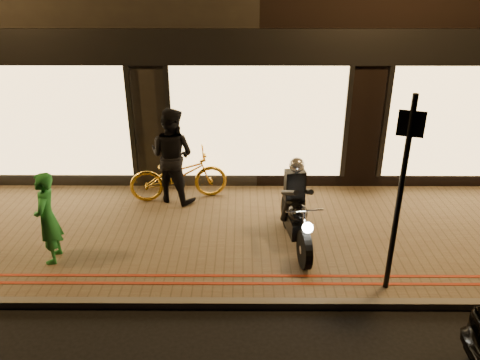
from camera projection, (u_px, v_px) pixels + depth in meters
name	position (u px, v px, depth m)	size (l,w,h in m)	color
ground	(264.00, 309.00, 6.86)	(90.00, 90.00, 0.00)	black
sidewalk	(260.00, 235.00, 8.66)	(50.00, 4.00, 0.12)	brown
kerb_stone	(264.00, 304.00, 6.88)	(50.00, 0.14, 0.12)	#59544C
red_kerb_lines	(263.00, 280.00, 7.31)	(50.00, 0.26, 0.01)	maroon
motorcycle	(296.00, 213.00, 8.01)	(0.63, 1.94, 1.59)	black
sign_post	(401.00, 188.00, 6.46)	(0.34, 0.15, 3.00)	black
bicycle_gold	(179.00, 175.00, 9.69)	(0.70, 2.01, 1.06)	gold
person_green	(47.00, 218.00, 7.51)	(0.57, 0.37, 1.56)	#217C30
person_dark	(172.00, 156.00, 9.45)	(0.96, 0.75, 1.98)	black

